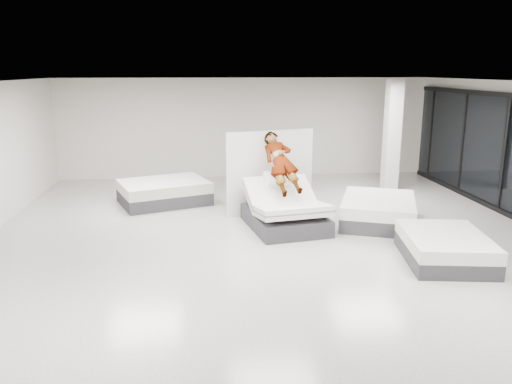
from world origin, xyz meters
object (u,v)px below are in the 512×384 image
(flat_bed_right_near, at_px, (445,248))
(column, at_px, (392,136))
(remote, at_px, (295,183))
(flat_bed_right_far, at_px, (378,211))
(person, at_px, (281,170))
(hero_bed, at_px, (285,212))
(flat_bed_left_far, at_px, (164,192))
(divider_panel, at_px, (270,172))

(flat_bed_right_near, distance_m, column, 5.71)
(flat_bed_right_near, height_order, column, column)
(remote, bearing_deg, flat_bed_right_far, -6.63)
(person, distance_m, flat_bed_right_far, 2.45)
(column, bearing_deg, flat_bed_right_near, -100.37)
(hero_bed, height_order, person, person)
(hero_bed, relative_size, remote, 16.15)
(remote, bearing_deg, hero_bed, 169.87)
(hero_bed, bearing_deg, flat_bed_right_near, -41.43)
(flat_bed_left_far, bearing_deg, flat_bed_right_near, -41.02)
(divider_panel, bearing_deg, flat_bed_right_near, -68.03)
(hero_bed, xyz_separation_m, flat_bed_left_far, (-2.83, 2.43, -0.07))
(hero_bed, relative_size, flat_bed_right_near, 1.08)
(flat_bed_right_near, height_order, flat_bed_left_far, flat_bed_left_far)
(divider_panel, height_order, column, column)
(flat_bed_right_far, bearing_deg, remote, -176.46)
(hero_bed, height_order, flat_bed_right_near, hero_bed)
(remote, distance_m, column, 4.67)
(person, bearing_deg, remote, -57.85)
(flat_bed_right_far, xyz_separation_m, flat_bed_right_near, (0.41, -2.42, -0.03))
(divider_panel, xyz_separation_m, column, (3.77, 1.88, 0.58))
(person, relative_size, flat_bed_left_far, 0.70)
(remote, bearing_deg, divider_panel, 96.50)
(person, distance_m, flat_bed_left_far, 3.63)
(remote, xyz_separation_m, flat_bed_right_near, (2.38, -2.30, -0.75))
(person, bearing_deg, hero_bed, -90.00)
(person, height_order, flat_bed_left_far, person)
(flat_bed_right_near, bearing_deg, flat_bed_left_far, 138.98)
(person, height_order, divider_panel, person)
(hero_bed, bearing_deg, person, 100.17)
(flat_bed_left_far, bearing_deg, hero_bed, -40.64)
(remote, distance_m, divider_panel, 1.33)
(hero_bed, xyz_separation_m, person, (-0.05, 0.31, 0.88))
(divider_panel, bearing_deg, column, 10.85)
(flat_bed_left_far, bearing_deg, flat_bed_right_far, -24.67)
(flat_bed_right_near, relative_size, flat_bed_left_far, 0.80)
(hero_bed, xyz_separation_m, flat_bed_right_near, (2.61, -2.30, -0.11))
(remote, relative_size, flat_bed_right_near, 0.07)
(hero_bed, height_order, remote, hero_bed)
(hero_bed, xyz_separation_m, flat_bed_right_far, (2.20, 0.12, -0.08))
(remote, height_order, flat_bed_right_far, remote)
(person, height_order, remote, person)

